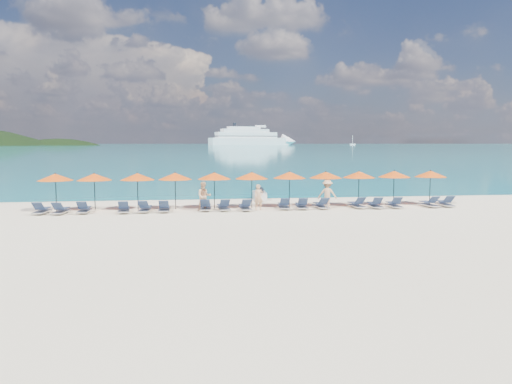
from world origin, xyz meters
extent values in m
plane|color=beige|center=(0.00, 0.00, 0.00)|extent=(1400.00, 1400.00, 0.00)
cube|color=#1FA9B2|center=(0.00, 660.00, 0.01)|extent=(1600.00, 1300.00, 0.01)
ellipsoid|color=black|center=(-150.00, 560.00, -35.00)|extent=(162.00, 126.00, 85.50)
cube|color=white|center=(66.78, 584.61, 4.37)|extent=(97.13, 44.40, 8.74)
cone|color=white|center=(122.04, 601.20, 4.37)|extent=(23.95, 23.95, 19.23)
cube|color=white|center=(65.10, 584.11, 12.24)|extent=(77.95, 36.36, 6.99)
cube|color=white|center=(63.43, 583.60, 17.48)|extent=(60.87, 29.71, 4.37)
cube|color=white|center=(61.76, 583.10, 20.98)|extent=(41.70, 21.66, 3.06)
cube|color=black|center=(65.10, 584.11, 10.93)|extent=(78.92, 36.80, 0.79)
cube|color=black|center=(65.10, 584.11, 13.99)|extent=(76.98, 35.92, 0.79)
cylinder|color=black|center=(50.20, 579.63, 24.48)|extent=(3.85, 3.85, 4.81)
cube|color=white|center=(110.34, 564.84, 0.83)|extent=(6.23, 2.08, 1.66)
cylinder|color=white|center=(110.34, 564.84, 6.23)|extent=(0.37, 0.37, 10.38)
cube|color=white|center=(195.90, 572.01, 0.87)|extent=(6.53, 2.18, 1.74)
cylinder|color=white|center=(195.90, 572.01, 6.53)|extent=(0.39, 0.39, 10.89)
cube|color=silver|center=(1.12, 9.54, 0.29)|extent=(0.98, 2.33, 0.52)
cube|color=black|center=(1.11, 9.35, 0.67)|extent=(0.53, 0.98, 0.33)
cylinder|color=black|center=(1.15, 10.11, 0.81)|extent=(0.53, 0.08, 0.06)
imported|color=tan|center=(0.29, 3.99, 0.78)|extent=(0.61, 0.44, 1.56)
imported|color=tan|center=(-2.97, 4.15, 0.87)|extent=(0.87, 0.53, 1.74)
imported|color=tan|center=(4.61, 4.20, 0.89)|extent=(1.26, 0.83, 1.79)
cylinder|color=black|center=(-11.71, 5.23, 1.10)|extent=(0.05, 0.05, 2.20)
cone|color=#DE4C0D|center=(-11.71, 5.23, 2.02)|extent=(2.10, 2.10, 0.42)
sphere|color=black|center=(-11.71, 5.23, 2.24)|extent=(0.08, 0.08, 0.08)
cylinder|color=black|center=(-9.46, 5.14, 1.10)|extent=(0.05, 0.05, 2.20)
cone|color=#DE4C0D|center=(-9.46, 5.14, 2.02)|extent=(2.10, 2.10, 0.42)
sphere|color=black|center=(-9.46, 5.14, 2.24)|extent=(0.08, 0.08, 0.08)
cylinder|color=black|center=(-6.93, 5.06, 1.10)|extent=(0.05, 0.05, 2.20)
cone|color=#DE4C0D|center=(-6.93, 5.06, 2.02)|extent=(2.10, 2.10, 0.42)
sphere|color=black|center=(-6.93, 5.06, 2.24)|extent=(0.08, 0.08, 0.08)
cylinder|color=black|center=(-4.69, 5.10, 1.10)|extent=(0.05, 0.05, 2.20)
cone|color=#DE4C0D|center=(-4.69, 5.10, 2.02)|extent=(2.10, 2.10, 0.42)
sphere|color=black|center=(-4.69, 5.10, 2.24)|extent=(0.08, 0.08, 0.08)
cylinder|color=black|center=(-2.31, 5.11, 1.10)|extent=(0.05, 0.05, 2.20)
cone|color=#DE4C0D|center=(-2.31, 5.11, 2.02)|extent=(2.10, 2.10, 0.42)
sphere|color=black|center=(-2.31, 5.11, 2.24)|extent=(0.08, 0.08, 0.08)
cylinder|color=black|center=(0.01, 5.06, 1.10)|extent=(0.05, 0.05, 2.20)
cone|color=#DE4C0D|center=(0.01, 5.06, 2.02)|extent=(2.10, 2.10, 0.42)
sphere|color=black|center=(0.01, 5.06, 2.24)|extent=(0.08, 0.08, 0.08)
cylinder|color=black|center=(2.42, 5.22, 1.10)|extent=(0.05, 0.05, 2.20)
cone|color=#DE4C0D|center=(2.42, 5.22, 2.02)|extent=(2.10, 2.10, 0.42)
sphere|color=black|center=(2.42, 5.22, 2.24)|extent=(0.08, 0.08, 0.08)
cylinder|color=black|center=(4.73, 5.07, 1.10)|extent=(0.05, 0.05, 2.20)
cone|color=#DE4C0D|center=(4.73, 5.07, 2.02)|extent=(2.10, 2.10, 0.42)
sphere|color=black|center=(4.73, 5.07, 2.24)|extent=(0.08, 0.08, 0.08)
cylinder|color=black|center=(6.92, 5.08, 1.10)|extent=(0.05, 0.05, 2.20)
cone|color=#DE4C0D|center=(6.92, 5.08, 2.02)|extent=(2.10, 2.10, 0.42)
sphere|color=black|center=(6.92, 5.08, 2.24)|extent=(0.08, 0.08, 0.08)
cylinder|color=black|center=(9.34, 5.26, 1.10)|extent=(0.05, 0.05, 2.20)
cone|color=#DE4C0D|center=(9.34, 5.26, 2.02)|extent=(2.10, 2.10, 0.42)
sphere|color=black|center=(9.34, 5.26, 2.24)|extent=(0.08, 0.08, 0.08)
cylinder|color=black|center=(11.79, 5.18, 1.10)|extent=(0.05, 0.05, 2.20)
cone|color=#DE4C0D|center=(11.79, 5.18, 2.02)|extent=(2.10, 2.10, 0.42)
sphere|color=black|center=(11.79, 5.18, 2.24)|extent=(0.08, 0.08, 0.08)
cube|color=silver|center=(-12.20, 3.99, 0.14)|extent=(0.72, 1.73, 0.06)
cube|color=#21314D|center=(-12.19, 4.24, 0.30)|extent=(0.61, 1.13, 0.04)
cube|color=#21314D|center=(-12.24, 3.45, 0.55)|extent=(0.58, 0.57, 0.43)
cube|color=silver|center=(-11.11, 3.81, 0.14)|extent=(0.77, 1.75, 0.06)
cube|color=#21314D|center=(-11.08, 4.06, 0.30)|extent=(0.64, 1.14, 0.04)
cube|color=#21314D|center=(-11.15, 3.27, 0.55)|extent=(0.60, 0.58, 0.43)
cube|color=silver|center=(-9.87, 4.02, 0.14)|extent=(0.64, 1.71, 0.06)
cube|color=#21314D|center=(-9.87, 4.27, 0.30)|extent=(0.56, 1.11, 0.04)
cube|color=#21314D|center=(-9.86, 3.47, 0.55)|extent=(0.56, 0.54, 0.43)
cube|color=silver|center=(-7.61, 3.86, 0.14)|extent=(0.74, 1.74, 0.06)
cube|color=#21314D|center=(-7.63, 4.11, 0.30)|extent=(0.62, 1.14, 0.04)
cube|color=#21314D|center=(-7.58, 3.31, 0.55)|extent=(0.59, 0.57, 0.43)
cube|color=silver|center=(-6.42, 3.94, 0.14)|extent=(0.77, 1.75, 0.06)
cube|color=#21314D|center=(-6.40, 4.19, 0.30)|extent=(0.65, 1.14, 0.04)
cube|color=#21314D|center=(-6.47, 3.39, 0.55)|extent=(0.60, 0.58, 0.43)
cube|color=silver|center=(-5.31, 3.93, 0.14)|extent=(0.62, 1.70, 0.06)
cube|color=#21314D|center=(-5.32, 4.18, 0.30)|extent=(0.55, 1.10, 0.04)
cube|color=#21314D|center=(-5.31, 3.38, 0.55)|extent=(0.55, 0.54, 0.43)
cube|color=silver|center=(-2.88, 4.16, 0.14)|extent=(0.77, 1.75, 0.06)
cube|color=#21314D|center=(-2.86, 4.40, 0.30)|extent=(0.64, 1.14, 0.04)
cube|color=#21314D|center=(-2.93, 3.61, 0.55)|extent=(0.59, 0.58, 0.43)
cube|color=silver|center=(-1.84, 4.04, 0.14)|extent=(0.78, 1.75, 0.06)
cube|color=#21314D|center=(-1.86, 4.29, 0.30)|extent=(0.65, 1.15, 0.04)
cube|color=#21314D|center=(-1.79, 3.49, 0.55)|extent=(0.60, 0.59, 0.43)
cube|color=silver|center=(-0.55, 3.90, 0.14)|extent=(0.71, 1.73, 0.06)
cube|color=#21314D|center=(-0.56, 4.15, 0.30)|extent=(0.61, 1.13, 0.04)
cube|color=#21314D|center=(-0.52, 3.35, 0.55)|extent=(0.58, 0.57, 0.43)
cube|color=silver|center=(1.86, 4.16, 0.14)|extent=(0.73, 1.74, 0.06)
cube|color=#21314D|center=(1.88, 4.41, 0.30)|extent=(0.62, 1.13, 0.04)
cube|color=#21314D|center=(1.83, 3.61, 0.55)|extent=(0.58, 0.57, 0.43)
cube|color=silver|center=(2.96, 4.11, 0.14)|extent=(0.76, 1.75, 0.06)
cube|color=#21314D|center=(2.98, 4.36, 0.30)|extent=(0.64, 1.14, 0.04)
cube|color=#21314D|center=(2.92, 3.57, 0.55)|extent=(0.59, 0.58, 0.43)
cube|color=silver|center=(4.19, 4.12, 0.14)|extent=(0.74, 1.74, 0.06)
cube|color=#21314D|center=(4.17, 4.37, 0.30)|extent=(0.63, 1.14, 0.04)
cube|color=#21314D|center=(4.23, 3.57, 0.55)|extent=(0.59, 0.57, 0.43)
cube|color=silver|center=(6.46, 4.12, 0.14)|extent=(0.77, 1.75, 0.06)
cube|color=#21314D|center=(6.44, 4.37, 0.30)|extent=(0.65, 1.14, 0.04)
cube|color=#21314D|center=(6.51, 3.58, 0.55)|extent=(0.60, 0.58, 0.43)
cube|color=silver|center=(7.56, 3.91, 0.14)|extent=(0.75, 1.74, 0.06)
cube|color=#21314D|center=(7.58, 4.16, 0.30)|extent=(0.63, 1.14, 0.04)
cube|color=#21314D|center=(7.52, 3.36, 0.55)|extent=(0.59, 0.58, 0.43)
cube|color=silver|center=(8.79, 3.88, 0.14)|extent=(0.74, 1.74, 0.06)
cube|color=#21314D|center=(8.81, 4.13, 0.30)|extent=(0.63, 1.14, 0.04)
cube|color=#21314D|center=(8.75, 3.33, 0.55)|extent=(0.59, 0.58, 0.43)
cube|color=silver|center=(11.14, 3.97, 0.14)|extent=(0.75, 1.74, 0.06)
cube|color=#21314D|center=(11.12, 4.22, 0.30)|extent=(0.63, 1.14, 0.04)
cube|color=#21314D|center=(11.18, 3.42, 0.55)|extent=(0.59, 0.58, 0.43)
cube|color=silver|center=(12.27, 4.07, 0.14)|extent=(0.72, 1.73, 0.06)
cube|color=#21314D|center=(12.29, 4.32, 0.30)|extent=(0.61, 1.13, 0.04)
cube|color=#21314D|center=(12.24, 3.52, 0.55)|extent=(0.58, 0.57, 0.43)
camera|label=1|loc=(-3.78, -25.54, 4.11)|focal=35.00mm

